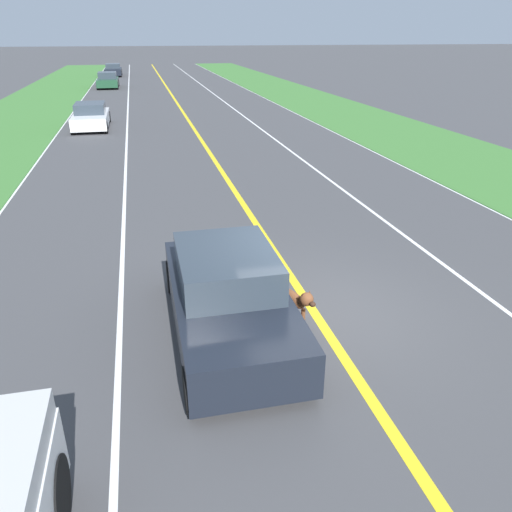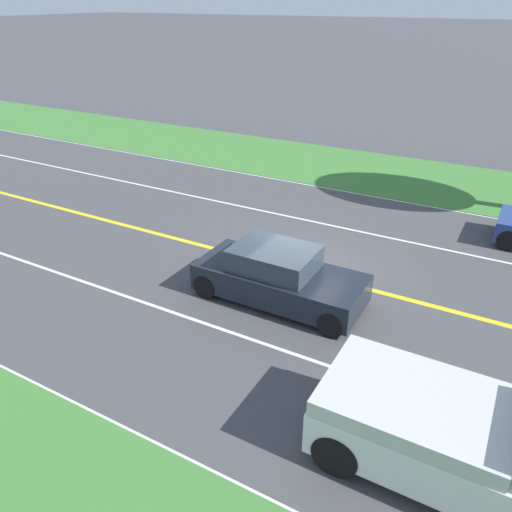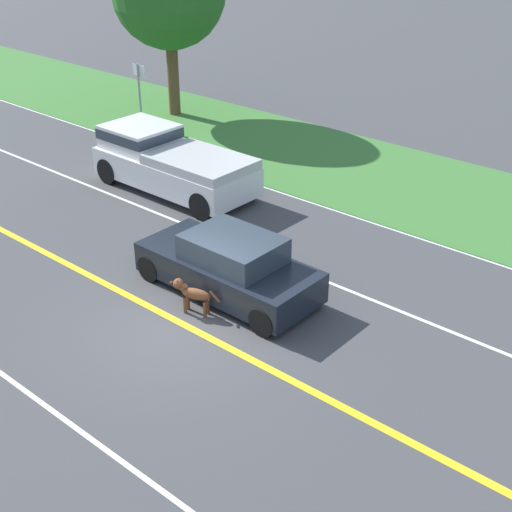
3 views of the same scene
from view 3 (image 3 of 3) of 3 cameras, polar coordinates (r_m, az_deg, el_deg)
name	(u,v)px [view 3 (image 3 of 3)]	position (r m, az deg, el deg)	size (l,w,h in m)	color
ground_plane	(185,325)	(15.41, -5.66, -5.55)	(400.00, 400.00, 0.00)	#424244
centre_divider_line	(185,325)	(15.41, -5.66, -5.54)	(0.18, 160.00, 0.01)	yellow
lane_edge_line_right	(365,220)	(20.19, 8.71, 2.88)	(0.14, 160.00, 0.01)	white
lane_dash_same_dir	(287,266)	(17.62, 2.51, -0.77)	(0.10, 160.00, 0.01)	white
lane_dash_oncoming	(47,407)	(13.74, -16.38, -11.50)	(0.10, 160.00, 0.01)	white
grass_verge_right	(418,188)	(22.60, 12.87, 5.33)	(6.00, 160.00, 0.03)	#3D7533
ego_car	(229,266)	(16.19, -2.16, -0.83)	(1.86, 4.35, 1.47)	black
dog	(192,293)	(15.58, -5.18, -2.96)	(0.50, 1.18, 0.80)	brown
pickup_truck	(169,161)	(21.85, -6.95, 7.55)	(2.13, 5.22, 1.76)	silver
street_sign	(139,88)	(27.68, -9.31, 13.15)	(0.11, 0.64, 2.40)	gray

